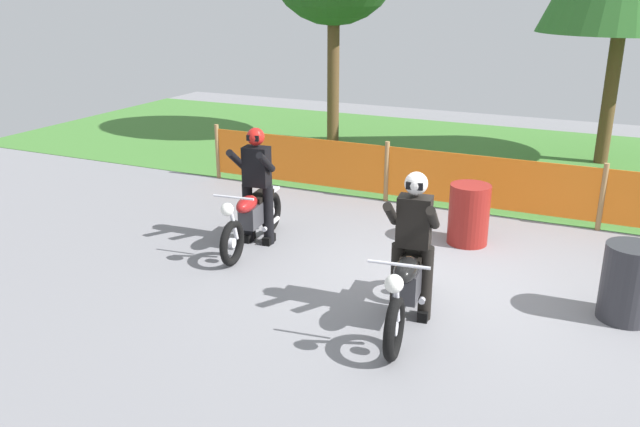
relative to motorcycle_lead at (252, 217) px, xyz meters
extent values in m
cube|color=gray|center=(2.72, -0.13, -0.46)|extent=(24.00, 24.00, 0.02)
cube|color=#427A33|center=(2.72, 6.51, -0.45)|extent=(24.00, 7.35, 0.01)
cylinder|color=#997547|center=(-2.44, 2.83, 0.07)|extent=(0.08, 0.08, 1.05)
cylinder|color=#997547|center=(1.00, 2.83, 0.07)|extent=(0.08, 0.08, 1.05)
cylinder|color=#997547|center=(4.43, 2.83, 0.07)|extent=(0.08, 0.08, 1.05)
cube|color=orange|center=(-0.72, 2.83, 0.09)|extent=(3.36, 0.02, 0.85)
cube|color=orange|center=(2.72, 2.83, 0.09)|extent=(3.36, 0.02, 0.85)
cylinder|color=brown|center=(-1.71, 6.69, 1.11)|extent=(0.28, 0.28, 3.13)
cylinder|color=brown|center=(4.25, 7.20, 0.88)|extent=(0.28, 0.28, 2.67)
torus|color=black|center=(0.07, -0.66, -0.14)|extent=(0.17, 0.63, 0.62)
cylinder|color=silver|center=(0.07, -0.66, -0.14)|extent=(0.07, 0.14, 0.14)
torus|color=black|center=(-0.08, 0.68, -0.14)|extent=(0.17, 0.63, 0.62)
cylinder|color=silver|center=(-0.08, 0.68, -0.14)|extent=(0.07, 0.14, 0.14)
cube|color=#38383D|center=(-0.01, 0.06, 0.03)|extent=(0.29, 0.60, 0.31)
ellipsoid|color=maroon|center=(0.02, -0.16, 0.24)|extent=(0.29, 0.53, 0.21)
cube|color=black|center=(-0.04, 0.30, 0.21)|extent=(0.27, 0.56, 0.10)
cube|color=silver|center=(-0.08, 0.68, 0.19)|extent=(0.19, 0.36, 0.04)
cylinder|color=silver|center=(0.07, -0.60, 0.14)|extent=(0.08, 0.23, 0.55)
sphere|color=white|center=(0.08, -0.76, 0.36)|extent=(0.19, 0.19, 0.17)
cylinder|color=silver|center=(0.06, -0.56, 0.47)|extent=(0.58, 0.10, 0.03)
cylinder|color=silver|center=(0.09, 0.36, -0.21)|extent=(0.13, 0.54, 0.07)
torus|color=black|center=(2.78, -1.98, -0.12)|extent=(0.19, 0.67, 0.66)
cylinder|color=silver|center=(2.78, -1.98, -0.12)|extent=(0.08, 0.15, 0.14)
torus|color=black|center=(2.60, -0.55, -0.12)|extent=(0.19, 0.67, 0.66)
cylinder|color=silver|center=(2.60, -0.55, -0.12)|extent=(0.08, 0.15, 0.14)
cube|color=#38383D|center=(2.68, -1.21, 0.06)|extent=(0.32, 0.64, 0.33)
ellipsoid|color=black|center=(2.71, -1.45, 0.29)|extent=(0.31, 0.56, 0.23)
cube|color=black|center=(2.65, -0.96, 0.26)|extent=(0.30, 0.60, 0.10)
cube|color=silver|center=(2.60, -0.55, 0.24)|extent=(0.21, 0.39, 0.04)
cylinder|color=silver|center=(2.77, -1.92, 0.17)|extent=(0.09, 0.24, 0.58)
sphere|color=white|center=(2.79, -2.08, 0.41)|extent=(0.21, 0.21, 0.19)
cylinder|color=silver|center=(2.77, -1.88, 0.52)|extent=(0.62, 0.11, 0.03)
cylinder|color=silver|center=(2.79, -0.89, -0.19)|extent=(0.14, 0.57, 0.07)
cylinder|color=black|center=(0.13, 0.22, -0.02)|extent=(0.17, 0.17, 0.86)
cube|color=black|center=(0.13, 0.22, -0.39)|extent=(0.14, 0.27, 0.12)
cylinder|color=black|center=(-0.18, 0.19, -0.02)|extent=(0.17, 0.17, 0.86)
cube|color=black|center=(-0.18, 0.19, -0.39)|extent=(0.14, 0.27, 0.12)
cube|color=black|center=(-0.02, 0.20, 0.69)|extent=(0.38, 0.28, 0.56)
cylinder|color=black|center=(0.21, 0.05, 0.81)|extent=(0.15, 0.49, 0.38)
cylinder|color=black|center=(-0.22, 0.00, 0.81)|extent=(0.15, 0.49, 0.38)
sphere|color=red|center=(-0.02, 0.20, 1.11)|extent=(0.28, 0.28, 0.25)
cube|color=black|center=(-0.01, 0.11, 1.11)|extent=(0.18, 0.05, 0.08)
cylinder|color=black|center=(2.82, -1.04, -0.02)|extent=(0.17, 0.17, 0.86)
cube|color=black|center=(2.82, -1.04, -0.39)|extent=(0.14, 0.27, 0.12)
cylinder|color=black|center=(2.51, -1.08, -0.02)|extent=(0.17, 0.17, 0.86)
cube|color=black|center=(2.51, -1.08, -0.39)|extent=(0.14, 0.27, 0.12)
cube|color=black|center=(2.67, -1.06, 0.69)|extent=(0.39, 0.28, 0.56)
cylinder|color=black|center=(2.91, -1.21, 0.81)|extent=(0.16, 0.49, 0.38)
cylinder|color=black|center=(2.47, -1.27, 0.81)|extent=(0.16, 0.49, 0.38)
sphere|color=white|center=(2.67, -1.06, 1.11)|extent=(0.28, 0.28, 0.25)
cube|color=black|center=(2.68, -1.16, 1.11)|extent=(0.18, 0.05, 0.08)
cube|color=#1E232D|center=(2.64, -0.89, 0.73)|extent=(0.30, 0.19, 0.40)
cylinder|color=maroon|center=(2.74, 1.45, -0.01)|extent=(0.58, 0.58, 0.88)
cylinder|color=#2D2D33|center=(4.86, -0.11, -0.01)|extent=(0.58, 0.58, 0.88)
camera|label=1|loc=(4.54, -7.50, 3.08)|focal=36.82mm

